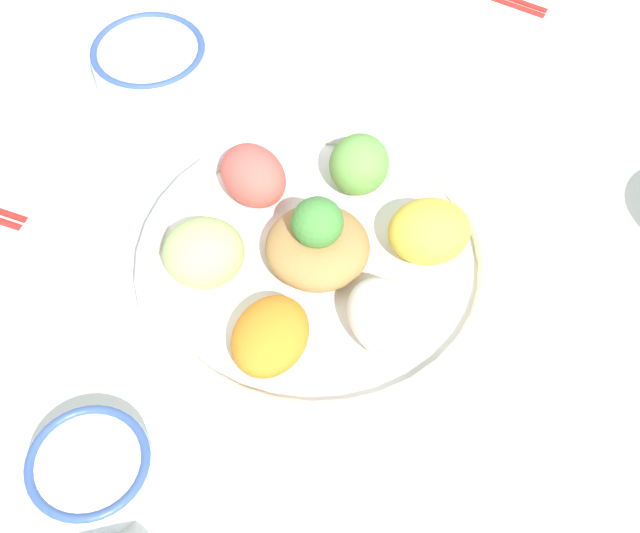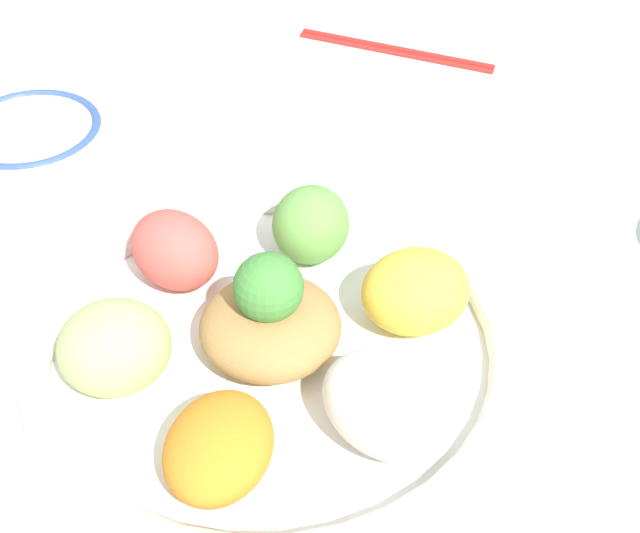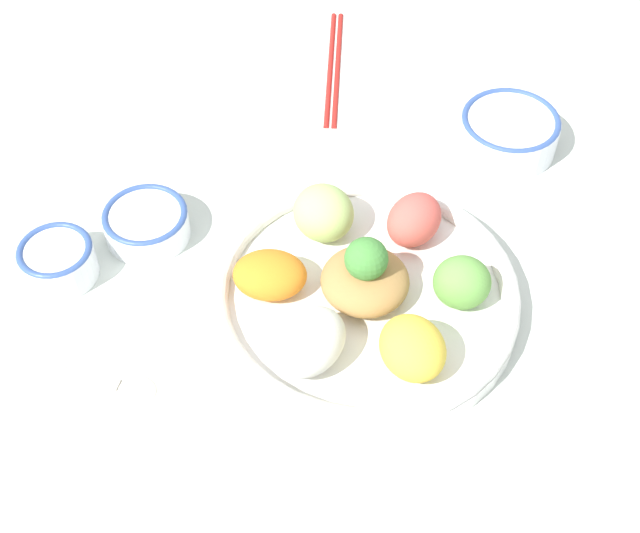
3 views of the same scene
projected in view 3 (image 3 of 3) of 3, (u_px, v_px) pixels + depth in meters
The scene contains 7 objects.
ground_plane at pixel (341, 290), 0.96m from camera, with size 2.40×2.40×0.00m, color silver.
salad_platter at pixel (363, 290), 0.92m from camera, with size 0.32×0.32×0.10m.
rice_bowl_blue at pixel (509, 131), 1.08m from camera, with size 0.12×0.12×0.05m.
sauce_bowl_dark at pixel (146, 222), 0.99m from camera, with size 0.10×0.10×0.04m.
rice_bowl_plain at pixel (58, 260), 0.95m from camera, with size 0.08×0.08×0.04m.
chopsticks_pair_near at pixel (334, 66), 1.20m from camera, with size 0.03×0.25×0.01m.
serving_spoon_main at pixel (114, 384), 0.88m from camera, with size 0.12×0.04×0.01m.
Camera 3 is at (-0.04, 0.60, 0.75)m, focal length 50.00 mm.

